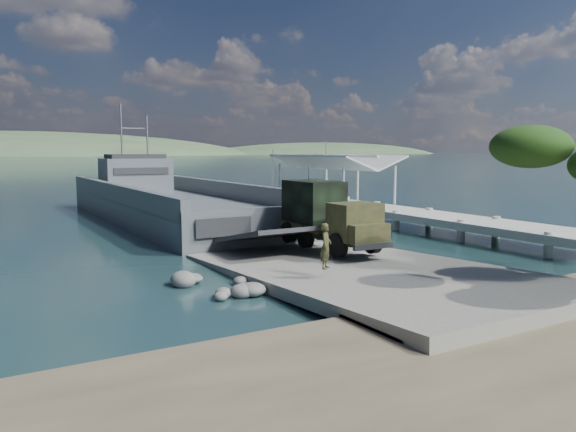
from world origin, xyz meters
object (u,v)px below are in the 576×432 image
(sailboat_far, at_px, (274,194))
(landing_craft, at_px, (172,209))
(military_truck, at_px, (327,215))
(sailboat_near, at_px, (326,199))
(pier, at_px, (342,198))
(soldier, at_px, (326,255))

(sailboat_far, bearing_deg, landing_craft, -158.73)
(landing_craft, relative_size, military_truck, 4.79)
(sailboat_near, distance_m, sailboat_far, 9.74)
(sailboat_near, bearing_deg, sailboat_far, 84.92)
(pier, xyz_separation_m, military_truck, (-11.45, -14.44, 0.64))
(landing_craft, distance_m, soldier, 25.25)
(military_truck, xyz_separation_m, sailboat_far, (16.43, 35.55, -1.92))
(sailboat_near, relative_size, sailboat_far, 1.14)
(pier, xyz_separation_m, landing_craft, (-13.49, 4.71, -0.72))
(pier, bearing_deg, sailboat_near, 61.46)
(landing_craft, xyz_separation_m, military_truck, (2.03, -19.15, 1.35))
(military_truck, bearing_deg, landing_craft, 97.63)
(landing_craft, height_order, sailboat_near, landing_craft)
(pier, height_order, military_truck, pier)
(pier, height_order, landing_craft, landing_craft)
(soldier, bearing_deg, sailboat_near, 13.28)
(landing_craft, distance_m, sailboat_near, 20.84)
(landing_craft, height_order, military_truck, landing_craft)
(landing_craft, xyz_separation_m, soldier, (-2.10, -25.16, 0.55))
(pier, xyz_separation_m, soldier, (-15.58, -20.44, -0.17))
(landing_craft, height_order, sailboat_far, landing_craft)
(pier, bearing_deg, landing_craft, 160.74)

